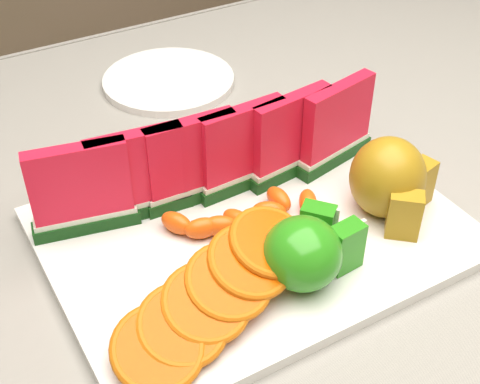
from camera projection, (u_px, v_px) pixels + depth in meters
table at (235, 308)px, 0.74m from camera, size 1.40×0.90×0.75m
tablecloth at (235, 268)px, 0.70m from camera, size 1.53×1.03×0.20m
platter at (254, 232)px, 0.67m from camera, size 0.40×0.30×0.01m
apple_cluster at (308, 250)px, 0.59m from camera, size 0.11×0.09×0.07m
pear_cluster at (390, 180)px, 0.67m from camera, size 0.10×0.11×0.08m
side_plate at (169, 80)px, 0.92m from camera, size 0.23×0.23×0.01m
watermelon_row at (217, 157)px, 0.68m from camera, size 0.39×0.07×0.10m
orange_fan_front at (217, 292)px, 0.56m from camera, size 0.23×0.14×0.06m
orange_fan_back at (165, 161)px, 0.72m from camera, size 0.24×0.10×0.04m
tangerine_segments at (242, 216)px, 0.66m from camera, size 0.16×0.08×0.02m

